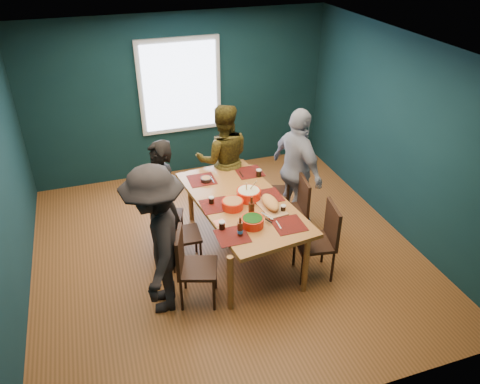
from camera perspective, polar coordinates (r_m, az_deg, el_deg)
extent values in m
cube|color=brown|center=(6.43, -1.74, -7.24)|extent=(5.00, 5.00, 0.01)
cube|color=silver|center=(5.22, -2.22, 16.83)|extent=(5.00, 5.00, 0.01)
cube|color=#0D292E|center=(5.62, -27.13, -0.56)|extent=(0.01, 5.00, 2.70)
cube|color=#0D292E|center=(6.77, 18.87, 6.44)|extent=(0.01, 5.00, 2.70)
cube|color=#0D292E|center=(7.94, -7.29, 11.38)|extent=(5.00, 0.01, 2.70)
cube|color=#0D292E|center=(3.80, 9.35, -13.11)|extent=(5.00, 0.01, 2.70)
cube|color=beige|center=(7.85, -7.34, 12.68)|extent=(1.35, 0.06, 1.55)
cube|color=#AA7433|center=(5.99, 0.24, -1.29)|extent=(1.31, 2.23, 0.05)
cylinder|color=#AA7433|center=(5.37, -1.17, -11.05)|extent=(0.07, 0.07, 0.75)
cylinder|color=#AA7433|center=(5.65, 7.99, -8.94)|extent=(0.07, 0.07, 0.75)
cylinder|color=#AA7433|center=(6.90, -6.05, -0.69)|extent=(0.07, 0.07, 0.75)
cylinder|color=#AA7433|center=(7.11, 1.26, 0.55)|extent=(0.07, 0.07, 0.75)
cube|color=black|center=(6.45, -8.80, -2.97)|extent=(0.49, 0.49, 0.04)
cube|color=black|center=(6.36, -10.52, -1.23)|extent=(0.16, 0.38, 0.42)
cylinder|color=black|center=(6.47, -10.31, -5.35)|extent=(0.03, 0.03, 0.39)
cylinder|color=black|center=(6.42, -7.39, -5.40)|extent=(0.03, 0.03, 0.39)
cylinder|color=black|center=(6.73, -9.86, -3.70)|extent=(0.03, 0.03, 0.39)
cylinder|color=black|center=(6.68, -7.06, -3.73)|extent=(0.03, 0.03, 0.39)
cube|color=black|center=(6.02, -6.84, -5.23)|extent=(0.43, 0.43, 0.04)
cube|color=black|center=(5.87, -8.76, -3.57)|extent=(0.06, 0.41, 0.45)
cylinder|color=black|center=(6.01, -8.08, -8.19)|extent=(0.03, 0.03, 0.42)
cylinder|color=black|center=(6.04, -4.78, -7.68)|extent=(0.03, 0.03, 0.42)
cylinder|color=black|center=(6.29, -8.56, -6.24)|extent=(0.03, 0.03, 0.42)
cylinder|color=black|center=(6.32, -5.40, -5.77)|extent=(0.03, 0.03, 0.42)
cube|color=black|center=(5.45, -5.14, -9.27)|extent=(0.55, 0.55, 0.04)
cube|color=black|center=(5.31, -7.39, -7.11)|extent=(0.17, 0.42, 0.47)
cylinder|color=black|center=(5.49, -7.14, -12.42)|extent=(0.03, 0.03, 0.44)
cylinder|color=black|center=(5.46, -3.18, -12.48)|extent=(0.03, 0.03, 0.44)
cylinder|color=black|center=(5.76, -6.75, -9.90)|extent=(0.03, 0.03, 0.44)
cylinder|color=black|center=(5.73, -3.02, -9.94)|extent=(0.03, 0.03, 0.44)
cube|color=black|center=(6.96, 4.34, -0.03)|extent=(0.48, 0.48, 0.04)
cube|color=black|center=(6.85, 5.83, 1.56)|extent=(0.16, 0.37, 0.41)
cylinder|color=black|center=(6.92, 2.98, -2.20)|extent=(0.03, 0.03, 0.39)
cylinder|color=black|center=(6.94, 5.66, -2.23)|extent=(0.03, 0.03, 0.39)
cylinder|color=black|center=(7.20, 2.93, -0.80)|extent=(0.03, 0.03, 0.39)
cylinder|color=black|center=(7.21, 5.50, -0.83)|extent=(0.03, 0.03, 0.39)
cube|color=black|center=(6.41, 6.00, -2.49)|extent=(0.49, 0.49, 0.04)
cube|color=black|center=(6.33, 7.81, -0.38)|extent=(0.10, 0.43, 0.47)
cylinder|color=black|center=(6.36, 4.72, -5.36)|extent=(0.03, 0.03, 0.44)
cylinder|color=black|center=(6.45, 7.89, -4.98)|extent=(0.03, 0.03, 0.44)
cylinder|color=black|center=(6.65, 3.94, -3.52)|extent=(0.03, 0.03, 0.44)
cylinder|color=black|center=(6.73, 6.98, -3.19)|extent=(0.03, 0.03, 0.44)
cube|color=black|center=(5.85, 9.07, -6.12)|extent=(0.52, 0.52, 0.04)
cube|color=black|center=(5.76, 11.21, -3.78)|extent=(0.12, 0.45, 0.49)
cylinder|color=black|center=(5.82, 7.59, -9.42)|extent=(0.03, 0.03, 0.46)
cylinder|color=black|center=(5.92, 11.21, -8.95)|extent=(0.03, 0.03, 0.46)
cylinder|color=black|center=(6.10, 6.63, -7.13)|extent=(0.03, 0.03, 0.46)
cylinder|color=black|center=(6.20, 10.07, -6.73)|extent=(0.03, 0.03, 0.46)
imported|color=black|center=(6.01, -9.43, -1.13)|extent=(0.52, 0.67, 1.64)
imported|color=black|center=(6.90, -2.05, 3.99)|extent=(0.93, 0.78, 1.69)
imported|color=white|center=(6.58, 6.98, 2.71)|extent=(0.63, 1.11, 1.78)
imported|color=black|center=(5.17, -10.10, -5.97)|extent=(0.89, 1.28, 1.81)
cylinder|color=red|center=(5.80, -0.90, -1.53)|extent=(0.27, 0.27, 0.11)
cylinder|color=#689C38|center=(5.77, -0.91, -1.12)|extent=(0.24, 0.24, 0.02)
cylinder|color=red|center=(5.98, 1.06, -0.31)|extent=(0.31, 0.31, 0.13)
cylinder|color=beige|center=(5.96, 1.07, 0.17)|extent=(0.28, 0.28, 0.02)
cylinder|color=tan|center=(5.94, 1.45, 0.62)|extent=(0.09, 0.17, 0.25)
cylinder|color=tan|center=(5.92, 0.78, 0.51)|extent=(0.08, 0.18, 0.25)
cylinder|color=red|center=(5.48, 1.54, -3.68)|extent=(0.27, 0.27, 0.11)
cylinder|color=#174A12|center=(5.45, 1.55, -3.25)|extent=(0.23, 0.23, 0.02)
cube|color=tan|center=(5.84, 3.70, -1.83)|extent=(0.31, 0.52, 0.02)
ellipsoid|color=#DE9F4F|center=(5.81, 3.72, -1.27)|extent=(0.22, 0.41, 0.12)
cube|color=silver|center=(5.64, 3.33, -2.92)|extent=(0.10, 0.19, 0.00)
cylinder|color=black|center=(5.55, 3.50, -3.52)|extent=(0.06, 0.11, 0.02)
sphere|color=#165513|center=(5.72, 4.13, -1.76)|extent=(0.04, 0.04, 0.04)
sphere|color=#165513|center=(5.80, 3.72, -1.22)|extent=(0.04, 0.04, 0.04)
sphere|color=#165513|center=(5.89, 3.33, -0.69)|extent=(0.04, 0.04, 0.04)
cylinder|color=black|center=(6.41, -4.15, 1.52)|extent=(0.15, 0.15, 0.06)
cylinder|color=#689C38|center=(6.39, -4.16, 1.71)|extent=(0.12, 0.12, 0.01)
cylinder|color=#42180B|center=(5.30, 0.02, -4.55)|extent=(0.06, 0.06, 0.18)
cylinder|color=#42180B|center=(5.23, 0.02, -3.45)|extent=(0.03, 0.03, 0.07)
cylinder|color=#1963B2|center=(5.32, 0.02, -4.81)|extent=(0.07, 0.07, 0.04)
cylinder|color=#42180B|center=(5.60, 1.41, -2.22)|extent=(0.07, 0.07, 0.20)
cylinder|color=#42180B|center=(5.53, 1.42, -0.99)|extent=(0.03, 0.03, 0.08)
cylinder|color=black|center=(5.43, -2.21, -4.10)|extent=(0.07, 0.07, 0.10)
cylinder|color=silver|center=(5.40, -2.22, -3.70)|extent=(0.08, 0.08, 0.02)
cylinder|color=black|center=(5.76, 5.29, -2.03)|extent=(0.06, 0.06, 0.09)
cylinder|color=silver|center=(5.74, 5.31, -1.69)|extent=(0.07, 0.07, 0.01)
cylinder|color=black|center=(6.51, 2.31, 2.32)|extent=(0.07, 0.07, 0.10)
cylinder|color=silver|center=(6.49, 2.31, 2.67)|extent=(0.08, 0.08, 0.02)
cylinder|color=black|center=(5.90, -3.51, -1.03)|extent=(0.07, 0.07, 0.09)
cylinder|color=silver|center=(5.88, -3.53, -0.69)|extent=(0.07, 0.07, 0.01)
cube|color=#F77C68|center=(6.08, 3.78, -0.48)|extent=(0.18, 0.18, 0.00)
cube|color=#F77C68|center=(5.57, -2.50, -3.72)|extent=(0.14, 0.14, 0.00)
cube|color=#F77C68|center=(5.57, 6.29, -3.90)|extent=(0.13, 0.13, 0.00)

